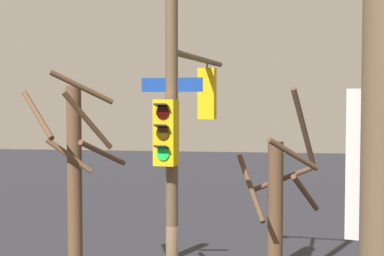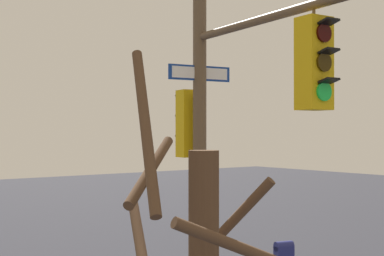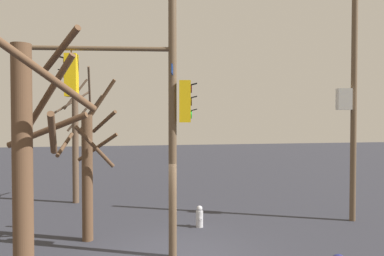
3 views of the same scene
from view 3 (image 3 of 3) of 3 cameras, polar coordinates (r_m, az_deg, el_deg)
main_signal_pole_assembly at (r=9.70m, az=-5.96°, el=9.09°), size 3.08×4.55×9.21m
secondary_pole_assembly at (r=14.40m, az=23.32°, el=3.03°), size 0.50×0.72×8.00m
fire_hydrant at (r=12.88m, az=1.17°, el=-13.56°), size 0.38×0.24×0.73m
bare_tree_behind_pole at (r=16.91m, az=-17.39°, el=-1.55°), size 1.84×2.34×5.89m
bare_tree_across_street at (r=11.66m, az=-15.70°, el=-5.97°), size 1.78×1.75×4.93m
bare_tree_corner at (r=7.12m, az=-24.02°, el=-6.17°), size 2.39×1.83×5.33m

